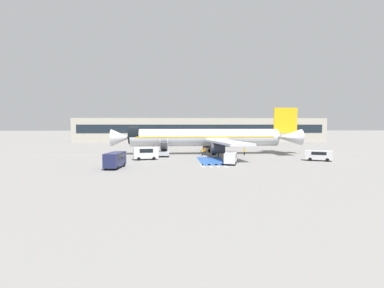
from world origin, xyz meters
name	(u,v)px	position (x,y,z in m)	size (l,w,h in m)	color
ground_plane	(209,154)	(0.00, 0.00, 0.00)	(600.00, 600.00, 0.00)	gray
apron_leadline_yellow	(205,154)	(-1.08, -0.82, 0.00)	(0.20, 77.61, 0.01)	gold
apron_stand_patch_blue	(212,161)	(-1.08, -13.89, 0.00)	(4.90, 13.39, 0.01)	#2856A8
apron_walkway_bar_0	(203,166)	(-3.48, -20.57, 0.00)	(0.44, 3.60, 0.01)	silver
apron_walkway_bar_1	(210,166)	(-2.28, -20.57, 0.00)	(0.44, 3.60, 0.01)	silver
apron_walkway_bar_2	(217,166)	(-1.08, -20.57, 0.00)	(0.44, 3.60, 0.01)	silver
apron_walkway_bar_3	(224,165)	(0.12, -20.57, 0.00)	(0.44, 3.60, 0.01)	silver
airliner	(208,138)	(-0.43, -0.82, 3.77)	(43.84, 36.03, 10.66)	silver
boarding_stairs_forward	(164,152)	(-10.28, -5.42, 0.98)	(2.25, 5.25, 3.95)	#ADB2BA
fuel_tanker	(222,141)	(6.65, 23.30, 1.74)	(8.84, 3.33, 3.45)	#38383D
service_van_0	(319,155)	(18.65, -15.30, 1.16)	(5.03, 3.76, 1.91)	silver
service_van_1	(115,159)	(-17.23, -22.57, 1.43)	(2.62, 5.72, 2.41)	#1E234C
service_van_2	(231,157)	(1.43, -19.05, 1.18)	(3.02, 4.88, 1.95)	silver
service_van_3	(146,152)	(-13.56, -11.63, 1.41)	(4.91, 2.91, 2.38)	silver
ground_crew_0	(244,151)	(7.30, -4.32, 0.92)	(0.46, 0.47, 1.61)	black
ground_crew_1	(218,152)	(1.18, -6.81, 1.02)	(0.45, 0.48, 1.77)	#2D2D33
ground_crew_2	(205,151)	(-1.35, -3.64, 1.04)	(0.47, 0.46, 1.80)	#191E38
ground_crew_3	(202,151)	(-1.98, -4.44, 0.92)	(0.48, 0.45, 1.62)	#191E38
terminal_building	(201,130)	(3.00, 55.25, 4.72)	(102.00, 12.10, 9.44)	#B2AD9E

